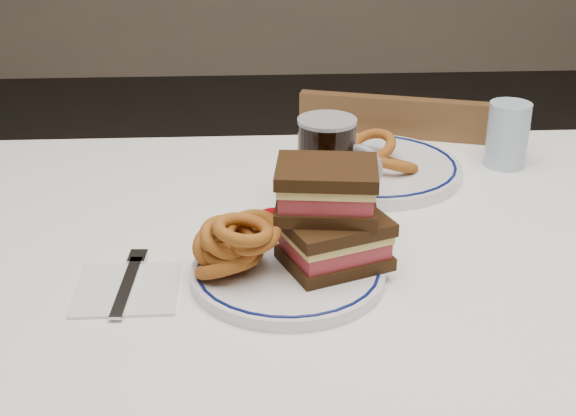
{
  "coord_description": "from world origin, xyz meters",
  "views": [
    {
      "loc": [
        -0.14,
        -1.0,
        1.27
      ],
      "look_at": [
        -0.09,
        -0.1,
        0.85
      ],
      "focal_mm": 50.0,
      "sensor_mm": 36.0,
      "label": 1
    }
  ],
  "objects_px": {
    "chair_far": "(396,251)",
    "main_plate": "(288,273)",
    "reuben_sandwich": "(331,215)",
    "beer_mug": "(328,165)",
    "far_plate": "(372,168)"
  },
  "relations": [
    {
      "from": "chair_far",
      "to": "reuben_sandwich",
      "type": "xyz_separation_m",
      "value": [
        -0.21,
        -0.6,
        0.38
      ]
    },
    {
      "from": "chair_far",
      "to": "beer_mug",
      "type": "relative_size",
      "value": 5.71
    },
    {
      "from": "chair_far",
      "to": "main_plate",
      "type": "bearing_deg",
      "value": -113.27
    },
    {
      "from": "chair_far",
      "to": "far_plate",
      "type": "distance_m",
      "value": 0.44
    },
    {
      "from": "far_plate",
      "to": "beer_mug",
      "type": "bearing_deg",
      "value": -123.52
    },
    {
      "from": "reuben_sandwich",
      "to": "beer_mug",
      "type": "height_order",
      "value": "reuben_sandwich"
    },
    {
      "from": "main_plate",
      "to": "chair_far",
      "type": "bearing_deg",
      "value": 66.73
    },
    {
      "from": "reuben_sandwich",
      "to": "beer_mug",
      "type": "distance_m",
      "value": 0.19
    },
    {
      "from": "main_plate",
      "to": "far_plate",
      "type": "height_order",
      "value": "far_plate"
    },
    {
      "from": "far_plate",
      "to": "chair_far",
      "type": "bearing_deg",
      "value": 69.01
    },
    {
      "from": "chair_far",
      "to": "reuben_sandwich",
      "type": "height_order",
      "value": "reuben_sandwich"
    },
    {
      "from": "main_plate",
      "to": "far_plate",
      "type": "distance_m",
      "value": 0.37
    },
    {
      "from": "main_plate",
      "to": "reuben_sandwich",
      "type": "xyz_separation_m",
      "value": [
        0.05,
        0.02,
        0.07
      ]
    },
    {
      "from": "beer_mug",
      "to": "chair_far",
      "type": "bearing_deg",
      "value": 64.71
    },
    {
      "from": "main_plate",
      "to": "reuben_sandwich",
      "type": "height_order",
      "value": "reuben_sandwich"
    }
  ]
}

